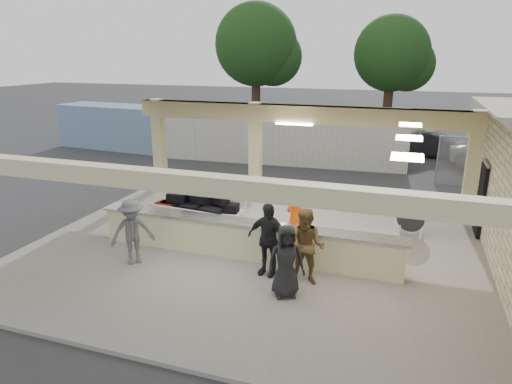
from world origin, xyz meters
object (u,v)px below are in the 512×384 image
(passenger_d, at_px, (286,261))
(container_blue, at_px, (135,128))
(drum_fan, at_px, (412,218))
(passenger_b, at_px, (268,239))
(baggage_handler, at_px, (295,216))
(passenger_c, at_px, (132,232))
(car_dark, at_px, (434,145))
(baggage_counter, at_px, (245,239))
(luggage_cart, at_px, (198,206))
(passenger_a, at_px, (306,247))
(car_white_a, at_px, (502,154))
(container_white, at_px, (280,134))

(passenger_d, distance_m, container_blue, 18.14)
(drum_fan, height_order, passenger_b, passenger_b)
(baggage_handler, height_order, passenger_c, baggage_handler)
(passenger_c, xyz_separation_m, passenger_d, (4.07, -0.35, -0.02))
(car_dark, relative_size, container_blue, 0.42)
(passenger_c, bearing_deg, drum_fan, -8.85)
(baggage_counter, height_order, luggage_cart, luggage_cart)
(passenger_a, bearing_deg, car_white_a, 71.16)
(car_white_a, height_order, car_dark, car_dark)
(baggage_handler, distance_m, container_blue, 15.97)
(passenger_b, relative_size, container_blue, 0.19)
(passenger_a, relative_size, car_white_a, 0.40)
(baggage_counter, relative_size, passenger_b, 4.55)
(baggage_counter, relative_size, container_blue, 0.89)
(passenger_b, relative_size, passenger_d, 1.09)
(passenger_b, bearing_deg, container_white, 114.33)
(passenger_a, xyz_separation_m, car_white_a, (6.24, 14.39, -0.35))
(passenger_a, xyz_separation_m, container_white, (-4.18, 12.45, 0.35))
(car_dark, bearing_deg, luggage_cart, 166.61)
(luggage_cart, relative_size, passenger_d, 1.57)
(passenger_a, bearing_deg, passenger_d, -106.46)
(passenger_b, bearing_deg, passenger_d, -41.80)
(baggage_counter, distance_m, car_dark, 15.77)
(drum_fan, relative_size, passenger_a, 0.56)
(car_dark, bearing_deg, passenger_b, 178.75)
(baggage_counter, height_order, baggage_handler, baggage_handler)
(baggage_counter, height_order, passenger_d, passenger_d)
(drum_fan, relative_size, car_dark, 0.26)
(luggage_cart, height_order, passenger_d, passenger_d)
(baggage_counter, xyz_separation_m, passenger_c, (-2.54, -1.24, 0.36))
(passenger_d, bearing_deg, drum_fan, 36.70)
(baggage_counter, xyz_separation_m, car_white_a, (8.06, 13.54, 0.05))
(container_blue, bearing_deg, passenger_c, -52.23)
(passenger_a, bearing_deg, baggage_handler, 115.75)
(baggage_counter, distance_m, car_white_a, 15.75)
(luggage_cart, xyz_separation_m, car_dark, (7.04, 13.65, -0.23))
(container_blue, bearing_deg, baggage_counter, -42.08)
(baggage_handler, bearing_deg, passenger_a, 45.50)
(container_blue, bearing_deg, car_white_a, 10.66)
(passenger_d, bearing_deg, car_dark, 53.82)
(passenger_c, bearing_deg, car_dark, 23.43)
(car_dark, xyz_separation_m, container_white, (-7.45, -3.33, 0.69))
(passenger_a, height_order, passenger_c, passenger_a)
(car_dark, relative_size, container_white, 0.32)
(baggage_handler, height_order, passenger_d, baggage_handler)
(drum_fan, xyz_separation_m, passenger_d, (-2.56, -4.57, 0.29))
(baggage_counter, distance_m, passenger_a, 2.05)
(passenger_d, relative_size, container_blue, 0.18)
(container_white, bearing_deg, passenger_b, -78.18)
(baggage_handler, height_order, passenger_b, same)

